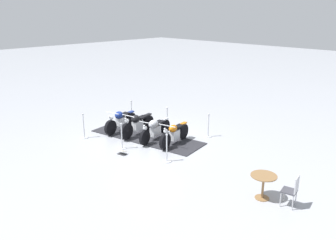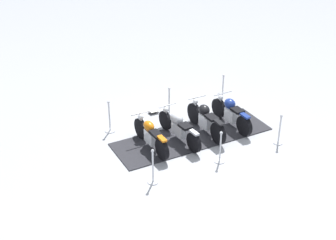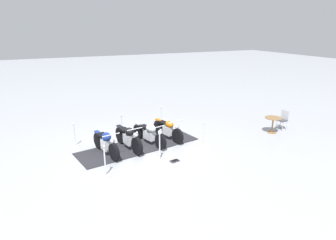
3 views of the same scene
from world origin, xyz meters
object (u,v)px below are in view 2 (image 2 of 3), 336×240
at_px(motorcycle_black, 206,119).
at_px(stanchion_right_front, 222,94).
at_px(stanchion_right_rear, 110,122).
at_px(stanchion_left_rear, 153,171).
at_px(motorcycle_copper, 150,135).
at_px(stanchion_left_front, 279,133).
at_px(stanchion_right_mid, 169,107).
at_px(motorcycle_chrome, 178,126).
at_px(info_placard, 154,111).
at_px(motorcycle_navy, 231,113).
at_px(stanchion_left_mid, 220,152).

height_order(motorcycle_black, stanchion_right_front, stanchion_right_front).
relative_size(stanchion_right_front, stanchion_right_rear, 1.02).
bearing_deg(motorcycle_black, stanchion_left_rear, 121.44).
distance_m(motorcycle_copper, stanchion_left_rear, 1.77).
relative_size(stanchion_left_front, stanchion_right_mid, 0.93).
distance_m(motorcycle_chrome, info_placard, 2.03).
bearing_deg(stanchion_right_rear, stanchion_right_mid, -170.01).
distance_m(motorcycle_navy, stanchion_left_mid, 2.19).
bearing_deg(stanchion_right_mid, info_placard, -39.29).
height_order(motorcycle_black, stanchion_left_rear, stanchion_left_rear).
bearing_deg(motorcycle_black, stanchion_left_mid, 163.44).
relative_size(motorcycle_navy, motorcycle_black, 0.96).
height_order(stanchion_right_mid, info_placard, stanchion_right_mid).
height_order(motorcycle_chrome, stanchion_left_mid, stanchion_left_mid).
relative_size(motorcycle_copper, info_placard, 5.60).
xyz_separation_m(motorcycle_navy, motorcycle_chrome, (1.94, 0.32, 0.01)).
bearing_deg(stanchion_right_front, motorcycle_chrome, 39.90).
bearing_deg(stanchion_right_mid, stanchion_left_mid, 99.99).
bearing_deg(motorcycle_copper, stanchion_right_rear, 22.81).
distance_m(motorcycle_copper, stanchion_right_front, 3.99).
bearing_deg(info_placard, stanchion_right_front, -9.72).
xyz_separation_m(stanchion_left_mid, info_placard, (1.00, -3.50, -0.26)).
relative_size(motorcycle_chrome, motorcycle_copper, 1.08).
bearing_deg(motorcycle_black, motorcycle_copper, 90.37).
bearing_deg(stanchion_right_rear, motorcycle_navy, 166.82).
distance_m(motorcycle_black, stanchion_right_mid, 1.65).
bearing_deg(stanchion_left_mid, stanchion_left_rear, 9.99).
bearing_deg(motorcycle_chrome, stanchion_left_rear, 129.77).
distance_m(motorcycle_chrome, stanchion_right_front, 3.10).
distance_m(motorcycle_navy, motorcycle_chrome, 1.97).
relative_size(motorcycle_navy, stanchion_right_mid, 1.89).
height_order(stanchion_right_front, stanchion_left_front, stanchion_right_front).
bearing_deg(stanchion_left_mid, motorcycle_copper, -37.59).
bearing_deg(stanchion_right_mid, stanchion_right_rear, 9.99).
relative_size(stanchion_left_mid, stanchion_right_rear, 0.93).
xyz_separation_m(stanchion_right_rear, info_placard, (-1.71, -0.75, -0.26)).
bearing_deg(stanchion_left_rear, stanchion_right_rear, -80.01).
height_order(stanchion_left_mid, stanchion_left_front, stanchion_left_front).
relative_size(motorcycle_black, stanchion_right_rear, 1.98).
bearing_deg(stanchion_right_rear, stanchion_right_front, -170.01).
xyz_separation_m(stanchion_left_mid, stanchion_left_front, (-2.16, -0.38, 0.03)).
distance_m(stanchion_left_front, stanchion_right_mid, 3.86).
bearing_deg(stanchion_left_front, stanchion_right_mid, -45.49).
distance_m(motorcycle_copper, stanchion_left_front, 4.00).
bearing_deg(stanchion_right_rear, motorcycle_chrome, 147.63).
relative_size(stanchion_left_front, info_placard, 2.77).
distance_m(motorcycle_black, motorcycle_chrome, 0.99).
bearing_deg(stanchion_left_rear, stanchion_right_front, -134.00).
height_order(motorcycle_copper, stanchion_right_rear, stanchion_right_rear).
height_order(motorcycle_chrome, stanchion_left_front, stanchion_left_front).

